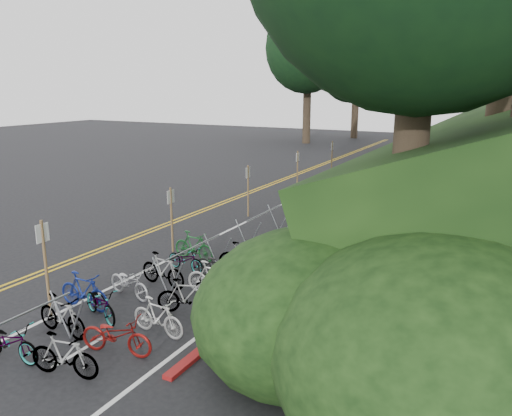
% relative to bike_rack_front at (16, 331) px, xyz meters
% --- Properties ---
extents(ground, '(120.00, 120.00, 0.00)m').
position_rel_bike_rack_front_xyz_m(ground, '(-2.47, 3.13, -0.90)').
color(ground, black).
rests_on(ground, ground).
extents(road_markings, '(7.47, 80.00, 0.01)m').
position_rel_bike_rack_front_xyz_m(road_markings, '(-1.83, 13.22, -0.89)').
color(road_markings, gold).
rests_on(road_markings, ground).
extents(red_curb, '(0.25, 28.00, 0.10)m').
position_rel_bike_rack_front_xyz_m(red_curb, '(3.23, 15.13, -0.85)').
color(red_curb, maroon).
rests_on(red_curb, ground).
extents(bike_rack_front, '(1.17, 3.10, 1.23)m').
position_rel_bike_rack_front_xyz_m(bike_rack_front, '(0.00, 0.00, 0.00)').
color(bike_rack_front, gray).
rests_on(bike_rack_front, ground).
extents(bike_racks_rest, '(1.14, 23.00, 1.17)m').
position_rel_bike_rack_front_xyz_m(bike_racks_rest, '(0.53, 16.13, -0.04)').
color(bike_racks_rest, gray).
rests_on(bike_racks_rest, ground).
extents(signpost_near, '(0.08, 0.40, 2.74)m').
position_rel_bike_rack_front_xyz_m(signpost_near, '(-1.47, 2.11, 0.66)').
color(signpost_near, brown).
rests_on(signpost_near, ground).
extents(signposts_rest, '(0.08, 18.40, 2.50)m').
position_rel_bike_rack_front_xyz_m(signposts_rest, '(-1.87, 17.13, 0.53)').
color(signposts_rest, brown).
rests_on(signposts_rest, ground).
extents(bike_front, '(0.51, 1.79, 1.08)m').
position_rel_bike_rack_front_xyz_m(bike_front, '(-1.02, 2.92, -0.36)').
color(bike_front, navy).
rests_on(bike_front, ground).
extents(bike_valet, '(3.17, 9.37, 1.08)m').
position_rel_bike_rack_front_xyz_m(bike_valet, '(0.56, 3.99, -0.40)').
color(bike_valet, slate).
rests_on(bike_valet, ground).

